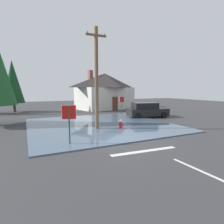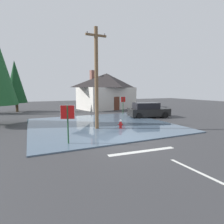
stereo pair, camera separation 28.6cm
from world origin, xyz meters
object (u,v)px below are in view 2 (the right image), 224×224
stop_sign_far (123,102)px  fire_hydrant (121,124)px  utility_pole (96,77)px  pine_tree_tall_left (15,82)px  stop_sign_near (68,116)px  house (107,91)px  parked_car (148,110)px

stop_sign_far → fire_hydrant: bearing=-119.1°
utility_pole → pine_tree_tall_left: size_ratio=1.10×
stop_sign_near → utility_pole: (2.82, 3.10, 2.38)m
fire_hydrant → pine_tree_tall_left: pine_tree_tall_left is taller
house → pine_tree_tall_left: (-12.85, 1.34, 1.20)m
house → stop_sign_near: bearing=-119.2°
utility_pole → parked_car: size_ratio=1.63×
stop_sign_near → parked_car: bearing=33.1°
stop_sign_far → pine_tree_tall_left: 14.93m
house → pine_tree_tall_left: 12.97m
fire_hydrant → utility_pole: utility_pole is taller
stop_sign_near → house: size_ratio=0.23×
stop_sign_near → parked_car: 12.06m
fire_hydrant → stop_sign_near: bearing=-152.1°
stop_sign_near → fire_hydrant: size_ratio=2.92×
utility_pole → pine_tree_tall_left: (-6.27, 15.06, 0.10)m
utility_pole → parked_car: bearing=25.6°
fire_hydrant → stop_sign_far: size_ratio=0.35×
stop_sign_far → pine_tree_tall_left: bearing=145.2°
stop_sign_near → pine_tree_tall_left: bearing=100.8°
fire_hydrant → stop_sign_far: stop_sign_far is taller
parked_car → pine_tree_tall_left: size_ratio=0.68×
fire_hydrant → pine_tree_tall_left: size_ratio=0.11×
fire_hydrant → pine_tree_tall_left: 18.06m
stop_sign_near → house: (9.39, 16.82, 1.27)m
fire_hydrant → utility_pole: size_ratio=0.10×
stop_sign_near → stop_sign_far: bearing=48.5°
stop_sign_far → house: (0.76, 7.05, 1.33)m
fire_hydrant → house: 15.43m
utility_pole → house: (6.57, 13.72, -1.11)m
house → parked_car: house is taller
stop_sign_near → parked_car: (10.07, 6.57, -0.83)m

